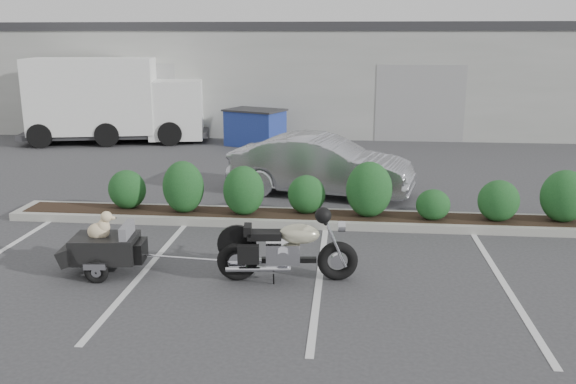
# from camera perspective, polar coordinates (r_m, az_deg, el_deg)

# --- Properties ---
(ground) EXTENTS (90.00, 90.00, 0.00)m
(ground) POSITION_cam_1_polar(r_m,az_deg,el_deg) (9.92, -3.84, -6.41)
(ground) COLOR #38383A
(ground) RESTS_ON ground
(planter_kerb) EXTENTS (12.00, 1.00, 0.15)m
(planter_kerb) POSITION_cam_1_polar(r_m,az_deg,el_deg) (11.87, 2.66, -2.50)
(planter_kerb) COLOR #9E9E93
(planter_kerb) RESTS_ON ground
(building) EXTENTS (26.00, 10.00, 4.00)m
(building) POSITION_cam_1_polar(r_m,az_deg,el_deg) (26.24, 2.24, 11.03)
(building) COLOR #9EA099
(building) RESTS_ON ground
(motorcycle) EXTENTS (2.09, 0.76, 1.20)m
(motorcycle) POSITION_cam_1_polar(r_m,az_deg,el_deg) (8.96, -0.09, -5.43)
(motorcycle) COLOR black
(motorcycle) RESTS_ON ground
(pet_trailer) EXTENTS (1.68, 0.95, 0.99)m
(pet_trailer) POSITION_cam_1_polar(r_m,az_deg,el_deg) (9.66, -16.79, -4.95)
(pet_trailer) COLOR black
(pet_trailer) RESTS_ON ground
(sedan) EXTENTS (4.34, 2.30, 1.36)m
(sedan) POSITION_cam_1_polar(r_m,az_deg,el_deg) (13.83, 3.14, 2.51)
(sedan) COLOR #AEAFB6
(sedan) RESTS_ON ground
(dumpster) EXTENTS (2.18, 1.88, 1.21)m
(dumpster) POSITION_cam_1_polar(r_m,az_deg,el_deg) (20.22, -3.09, 6.07)
(dumpster) COLOR navy
(dumpster) RESTS_ON ground
(delivery_truck) EXTENTS (6.44, 3.19, 2.82)m
(delivery_truck) POSITION_cam_1_polar(r_m,az_deg,el_deg) (21.65, -15.91, 8.09)
(delivery_truck) COLOR white
(delivery_truck) RESTS_ON ground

